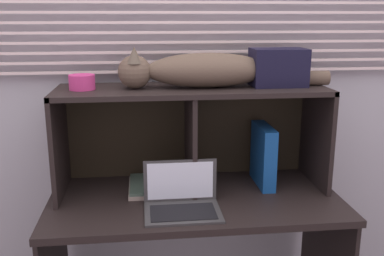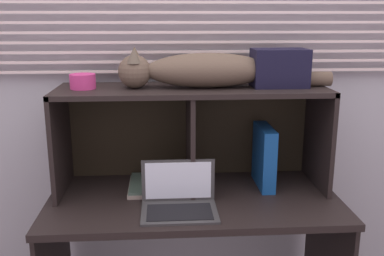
% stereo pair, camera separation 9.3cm
% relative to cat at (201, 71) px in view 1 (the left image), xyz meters
% --- Properties ---
extents(back_panel_with_blinds, '(4.40, 0.08, 2.50)m').
position_rel_cat_xyz_m(back_panel_with_blinds, '(-0.04, 0.24, -0.05)').
color(back_panel_with_blinds, '#AFB1B7').
rests_on(back_panel_with_blinds, ground).
extents(desk, '(1.29, 0.63, 0.76)m').
position_rel_cat_xyz_m(desk, '(-0.04, -0.12, -0.71)').
color(desk, black).
rests_on(desk, ground).
extents(hutch_shelf_unit, '(1.21, 0.38, 0.47)m').
position_rel_cat_xyz_m(hutch_shelf_unit, '(-0.04, 0.03, -0.22)').
color(hutch_shelf_unit, black).
rests_on(hutch_shelf_unit, desk).
extents(cat, '(0.95, 0.19, 0.18)m').
position_rel_cat_xyz_m(cat, '(0.00, 0.00, 0.00)').
color(cat, brown).
rests_on(cat, hutch_shelf_unit).
extents(laptop, '(0.31, 0.22, 0.19)m').
position_rel_cat_xyz_m(laptop, '(-0.11, -0.25, -0.51)').
color(laptop, '#373737').
rests_on(laptop, desk).
extents(binder_upright, '(0.06, 0.25, 0.29)m').
position_rel_cat_xyz_m(binder_upright, '(0.30, 0.00, -0.41)').
color(binder_upright, '#13468C').
rests_on(binder_upright, desk).
extents(book_stack, '(0.15, 0.26, 0.03)m').
position_rel_cat_xyz_m(book_stack, '(-0.26, -0.01, -0.53)').
color(book_stack, gray).
rests_on(book_stack, desk).
extents(small_basket, '(0.11, 0.11, 0.06)m').
position_rel_cat_xyz_m(small_basket, '(-0.52, 0.00, -0.04)').
color(small_basket, '#C73579').
rests_on(small_basket, hutch_shelf_unit).
extents(storage_box, '(0.24, 0.16, 0.17)m').
position_rel_cat_xyz_m(storage_box, '(0.35, 0.00, 0.01)').
color(storage_box, black).
rests_on(storage_box, hutch_shelf_unit).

